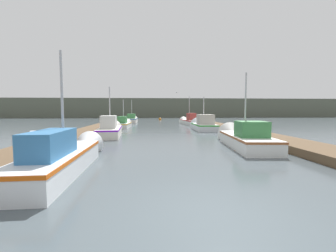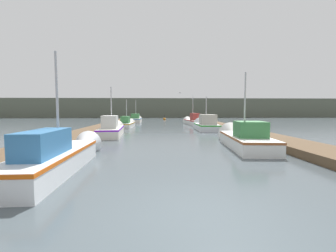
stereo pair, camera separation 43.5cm
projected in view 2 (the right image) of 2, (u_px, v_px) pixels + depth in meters
ground_plane at (195, 216)px, 4.27m from camera, size 200.00×200.00×0.00m
dock_left at (95, 130)px, 19.91m from camera, size 2.28×40.00×0.37m
dock_right at (234, 129)px, 20.48m from camera, size 2.28×40.00×0.37m
distant_shore_ridge at (160, 108)px, 61.59m from camera, size 120.00×16.00×4.66m
fishing_boat_0 at (63, 154)px, 7.76m from camera, size 1.47×6.41×4.17m
fishing_boat_1 at (242, 138)px, 12.22m from camera, size 2.22×6.10×4.43m
fishing_boat_2 at (112, 129)px, 17.52m from camera, size 1.94×5.95×4.09m
fishing_boat_3 at (205, 125)px, 22.03m from camera, size 1.85×4.92×3.78m
fishing_boat_4 at (127, 124)px, 25.17m from camera, size 1.51×4.82×3.43m
fishing_boat_5 at (192, 121)px, 29.81m from camera, size 1.94×6.16×4.05m
fishing_boat_6 at (136, 119)px, 35.08m from camera, size 1.61×5.25×3.85m
mooring_piling_0 at (34, 147)px, 8.31m from camera, size 0.36×0.36×1.24m
mooring_piling_1 at (112, 123)px, 21.75m from camera, size 0.25×0.25×1.37m
channel_buoy at (164, 119)px, 42.59m from camera, size 0.51×0.51×1.01m
seagull_1 at (180, 93)px, 28.32m from camera, size 0.28×0.55×0.12m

